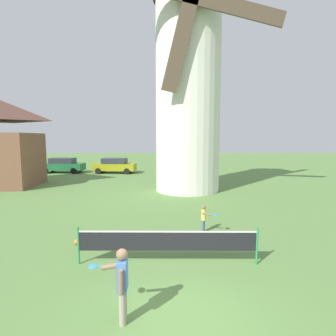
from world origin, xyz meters
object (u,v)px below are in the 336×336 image
at_px(windmill, 188,77).
at_px(player_far, 204,217).
at_px(parked_car_green, 63,165).
at_px(parked_car_mustard, 115,165).
at_px(player_near, 121,281).
at_px(stray_ball, 77,242).
at_px(tennis_net, 168,241).

bearing_deg(windmill, player_far, -89.27).
relative_size(parked_car_green, parked_car_mustard, 0.99).
xyz_separation_m(player_near, stray_ball, (-2.24, 3.89, -0.76)).
bearing_deg(player_near, parked_car_green, 114.01).
distance_m(tennis_net, parked_car_mustard, 21.09).
distance_m(tennis_net, stray_ball, 3.47).
distance_m(windmill, player_near, 15.39).
xyz_separation_m(stray_ball, parked_car_green, (-8.04, 19.19, 0.71)).
bearing_deg(tennis_net, player_far, 62.53).
height_order(tennis_net, stray_ball, tennis_net).
relative_size(player_near, player_far, 1.43).
relative_size(tennis_net, stray_ball, 26.59).
height_order(player_far, stray_ball, player_far).
relative_size(tennis_net, player_near, 3.43).
bearing_deg(parked_car_green, stray_ball, -67.26).
relative_size(windmill, tennis_net, 3.24).
relative_size(player_near, parked_car_mustard, 0.34).
distance_m(windmill, parked_car_mustard, 13.41).
height_order(player_far, parked_car_green, parked_car_green).
xyz_separation_m(player_far, parked_car_mustard, (-7.06, 17.64, 0.20)).
height_order(tennis_net, parked_car_green, parked_car_green).
xyz_separation_m(tennis_net, player_near, (-0.88, -2.50, 0.17)).
bearing_deg(parked_car_mustard, player_near, -78.15).
height_order(windmill, stray_ball, windmill).
height_order(stray_ball, parked_car_mustard, parked_car_mustard).
relative_size(windmill, parked_car_mustard, 3.79).
bearing_deg(windmill, parked_car_mustard, 127.12).
relative_size(player_far, parked_car_green, 0.24).
bearing_deg(parked_car_mustard, parked_car_green, 177.20).
distance_m(player_near, parked_car_green, 25.27).
bearing_deg(player_far, tennis_net, -117.47).
height_order(windmill, player_far, windmill).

